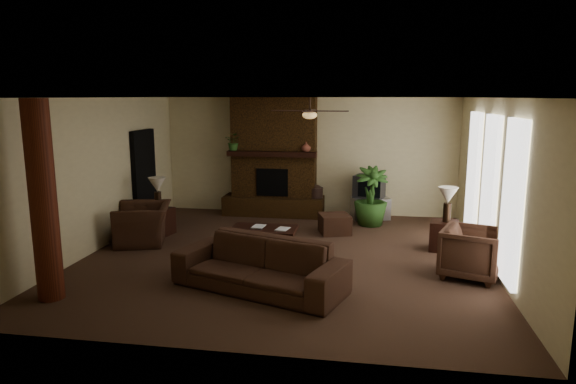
% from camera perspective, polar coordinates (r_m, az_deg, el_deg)
% --- Properties ---
extents(room_shell, '(7.00, 7.00, 7.00)m').
position_cam_1_polar(room_shell, '(8.80, -0.42, 1.44)').
color(room_shell, '#4F3527').
rests_on(room_shell, ground).
extents(fireplace, '(2.40, 0.70, 2.80)m').
position_cam_1_polar(fireplace, '(12.11, -1.60, 2.83)').
color(fireplace, '#4F3115').
rests_on(fireplace, ground).
extents(windows, '(0.08, 3.65, 2.35)m').
position_cam_1_polar(windows, '(9.10, 21.76, 0.66)').
color(windows, white).
rests_on(windows, ground).
extents(log_column, '(0.36, 0.36, 2.80)m').
position_cam_1_polar(log_column, '(7.70, -25.87, -0.99)').
color(log_column, maroon).
rests_on(log_column, ground).
extents(doorway, '(0.10, 1.00, 2.10)m').
position_cam_1_polar(doorway, '(11.59, -15.88, 1.54)').
color(doorway, black).
rests_on(doorway, ground).
extents(ceiling_fan, '(1.35, 1.35, 0.37)m').
position_cam_1_polar(ceiling_fan, '(8.92, 2.46, 8.86)').
color(ceiling_fan, black).
rests_on(ceiling_fan, ceiling).
extents(sofa, '(2.66, 1.55, 1.00)m').
position_cam_1_polar(sofa, '(7.50, -3.23, -7.31)').
color(sofa, '#43291C').
rests_on(sofa, ground).
extents(armchair_left, '(1.07, 1.33, 1.01)m').
position_cam_1_polar(armchair_left, '(10.25, -16.03, -2.75)').
color(armchair_left, '#43291C').
rests_on(armchair_left, ground).
extents(armchair_right, '(1.05, 1.08, 0.89)m').
position_cam_1_polar(armchair_right, '(8.49, 20.00, -6.21)').
color(armchair_right, '#43291C').
rests_on(armchair_right, ground).
extents(coffee_table, '(1.20, 0.70, 0.43)m').
position_cam_1_polar(coffee_table, '(9.39, -2.75, -4.39)').
color(coffee_table, black).
rests_on(coffee_table, ground).
extents(ottoman, '(0.75, 0.75, 0.40)m').
position_cam_1_polar(ottoman, '(10.62, 5.28, -3.59)').
color(ottoman, '#43291C').
rests_on(ottoman, ground).
extents(tv_stand, '(0.95, 0.70, 0.50)m').
position_cam_1_polar(tv_stand, '(11.99, 9.26, -1.79)').
color(tv_stand, '#B6B6B8').
rests_on(tv_stand, ground).
extents(tv, '(0.77, 0.69, 0.52)m').
position_cam_1_polar(tv, '(11.88, 9.14, 0.61)').
color(tv, '#333335').
rests_on(tv, tv_stand).
extents(floor_vase, '(0.34, 0.34, 0.77)m').
position_cam_1_polar(floor_vase, '(12.01, 3.13, -0.75)').
color(floor_vase, '#34221D').
rests_on(floor_vase, ground).
extents(floor_plant, '(0.97, 1.42, 0.73)m').
position_cam_1_polar(floor_plant, '(11.35, 9.28, -1.90)').
color(floor_plant, '#336026').
rests_on(floor_plant, ground).
extents(side_table_left, '(0.59, 0.59, 0.55)m').
position_cam_1_polar(side_table_left, '(10.80, -14.35, -3.24)').
color(side_table_left, black).
rests_on(side_table_left, ground).
extents(lamp_left, '(0.46, 0.46, 0.65)m').
position_cam_1_polar(lamp_left, '(10.64, -14.52, 0.55)').
color(lamp_left, black).
rests_on(lamp_left, side_table_left).
extents(side_table_right, '(0.58, 0.58, 0.55)m').
position_cam_1_polar(side_table_right, '(9.85, 17.16, -4.73)').
color(side_table_right, black).
rests_on(side_table_right, ground).
extents(lamp_right, '(0.46, 0.46, 0.65)m').
position_cam_1_polar(lamp_right, '(9.65, 17.57, -0.64)').
color(lamp_right, black).
rests_on(lamp_right, side_table_right).
extents(mantel_plant, '(0.50, 0.52, 0.33)m').
position_cam_1_polar(mantel_plant, '(12.01, -6.11, 5.44)').
color(mantel_plant, '#336026').
rests_on(mantel_plant, fireplace).
extents(mantel_vase, '(0.28, 0.29, 0.22)m').
position_cam_1_polar(mantel_vase, '(11.71, 2.06, 5.09)').
color(mantel_vase, brown).
rests_on(mantel_vase, fireplace).
extents(book_a, '(0.22, 0.05, 0.29)m').
position_cam_1_polar(book_a, '(9.41, -3.97, -3.09)').
color(book_a, '#999999').
rests_on(book_a, coffee_table).
extents(book_b, '(0.21, 0.07, 0.29)m').
position_cam_1_polar(book_b, '(9.24, -1.22, -3.34)').
color(book_b, '#999999').
rests_on(book_b, coffee_table).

